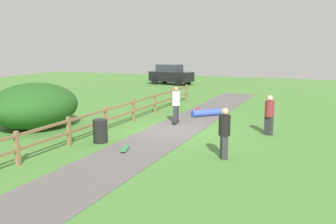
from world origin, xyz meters
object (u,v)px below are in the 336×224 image
skater_riding (176,103)px  parked_car_black (171,74)px  skateboard_loose (125,149)px  bystander_maroon (269,113)px  skater_fallen (206,113)px  bush_large (35,106)px  trash_bin (100,131)px  bystander_black (224,131)px

skater_riding → parked_car_black: 18.91m
parked_car_black → skater_riding: bearing=-67.0°
skateboard_loose → bystander_maroon: (4.34, 4.47, 0.83)m
skater_riding → skater_fallen: size_ratio=1.17×
bush_large → parked_car_black: bearing=95.0°
bush_large → skater_riding: size_ratio=2.41×
bush_large → parked_car_black: (-1.82, 20.70, -0.06)m
trash_bin → parked_car_black: (-6.00, 21.83, 0.51)m
bush_large → bystander_maroon: bush_large is taller
skateboard_loose → parked_car_black: 23.74m
bush_large → bystander_black: (9.10, -1.40, -0.08)m
bush_large → skateboard_loose: size_ratio=5.18×
skater_riding → parked_car_black: parked_car_black is taller
skater_fallen → parked_car_black: 17.04m
skater_fallen → bystander_black: 7.70m
parked_car_black → skater_fallen: bearing=-61.5°
skateboard_loose → trash_bin: bearing=154.6°
skater_riding → bystander_maroon: bearing=-8.3°
skateboard_loose → bystander_black: bearing=7.1°
skater_riding → parked_car_black: (-7.38, 17.41, -0.05)m
skater_riding → bystander_black: 5.87m
bystander_maroon → bystander_black: bearing=-102.2°
bystander_black → bystander_maroon: size_ratio=1.02×
bystander_black → trash_bin: bearing=177.0°
skater_riding → bystander_black: bearing=-52.9°
skateboard_loose → bystander_maroon: bearing=45.8°
bystander_black → bystander_maroon: 4.13m
bystander_black → bystander_maroon: (0.88, 4.04, -0.02)m
skater_fallen → skateboard_loose: size_ratio=1.85×
parked_car_black → bystander_black: bearing=-63.7°
bush_large → skater_fallen: 8.56m
trash_bin → bush_large: bearing=164.8°
bush_large → bystander_black: 9.21m
bystander_maroon → parked_car_black: 21.57m
bush_large → trash_bin: size_ratio=4.74×
bystander_black → skater_fallen: bearing=111.5°
skateboard_loose → parked_car_black: bearing=108.3°
bystander_maroon → skateboard_loose: bearing=-134.2°
trash_bin → skater_riding: size_ratio=0.51×
bush_large → skater_fallen: bearing=42.3°
bush_large → trash_bin: (4.18, -1.14, -0.57)m
bush_large → skater_fallen: size_ratio=2.80×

